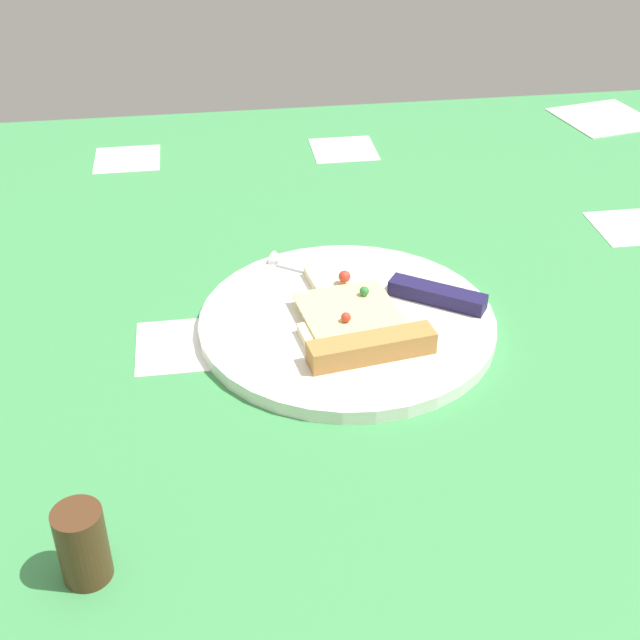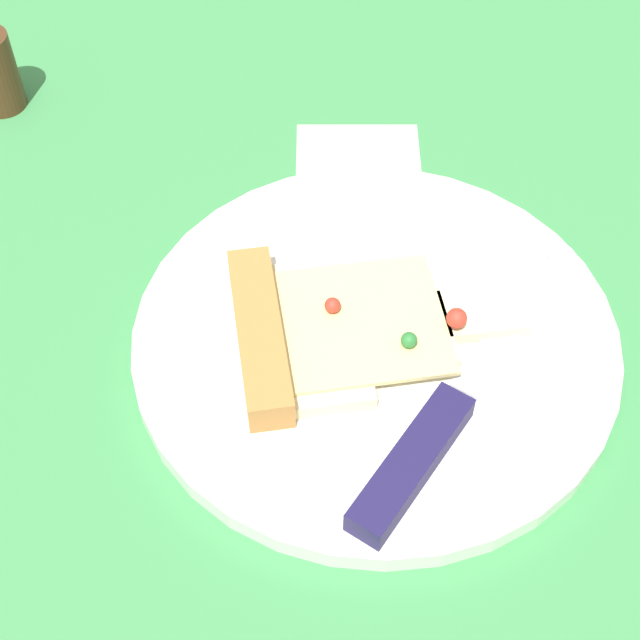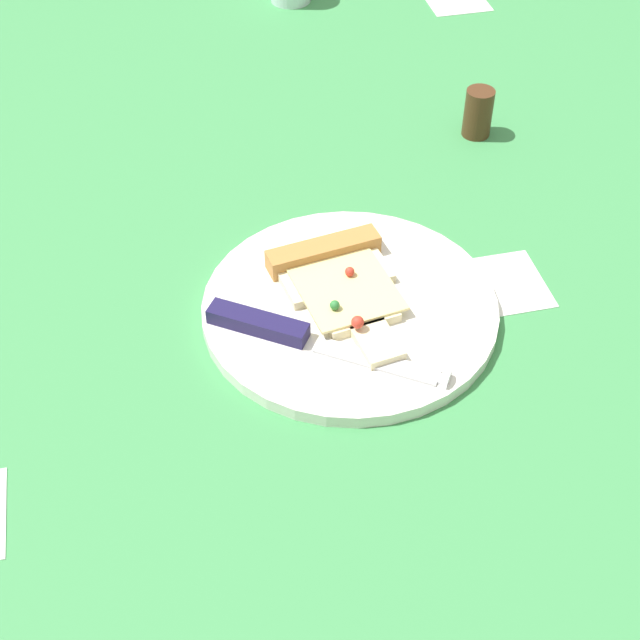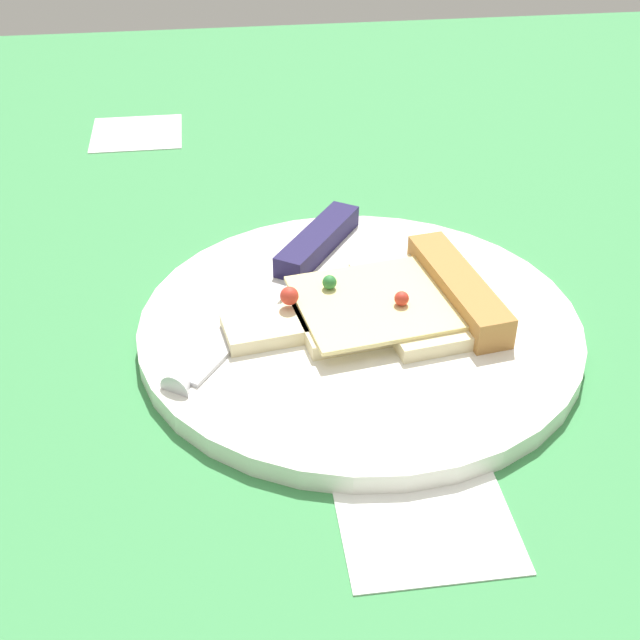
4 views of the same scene
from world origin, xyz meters
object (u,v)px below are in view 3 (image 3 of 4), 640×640
Objects in this scene: knife at (302,337)px; plate at (350,308)px; pizza_slice at (340,281)px; pepper_shaker at (478,113)px.

plate is at bearing 159.87° from knife.
plate is 1.40× the size of knife.
pepper_shaker is at bearing -142.26° from pizza_slice.
plate is at bearing 90.30° from pizza_slice.
knife is at bearing -42.41° from pepper_shaker.
pepper_shaker is at bearing 171.84° from knife.
pizza_slice reaches higher than plate.
pepper_shaker is (-25.12, 23.71, 0.88)cm from pizza_slice.
pizza_slice is 34.55cm from pepper_shaker.
knife is 43.06cm from pepper_shaker.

